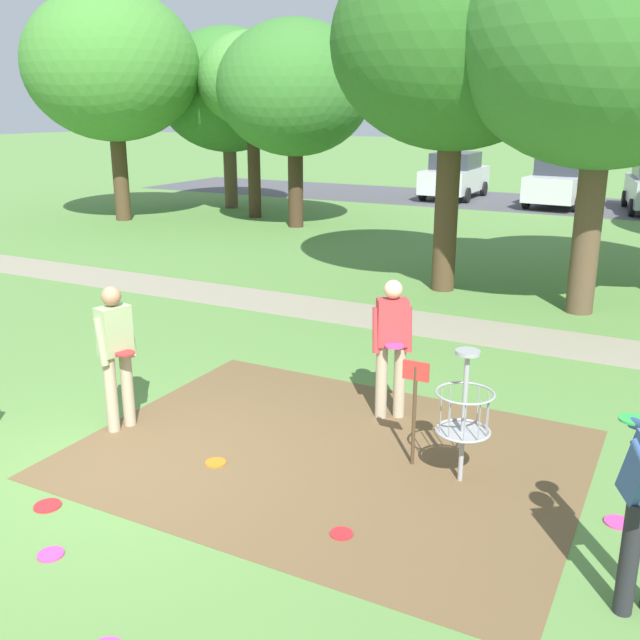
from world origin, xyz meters
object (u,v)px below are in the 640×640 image
(disc_golf_basket, at_px, (458,410))
(frisbee_by_tee, at_px, (341,534))
(frisbee_mid_grass, at_px, (618,522))
(tree_near_left, at_px, (228,91))
(tree_far_right, at_px, (608,37))
(frisbee_far_left, at_px, (51,554))
(tree_far_left, at_px, (252,81))
(tree_far_center, at_px, (295,89))
(tree_near_right, at_px, (112,66))
(tree_mid_left, at_px, (455,43))
(frisbee_near_basket, at_px, (48,506))
(parked_car_leftmost, at_px, (455,175))
(parked_car_center_left, at_px, (562,182))
(player_waiting_left, at_px, (392,341))
(frisbee_far_right, at_px, (216,463))
(player_foreground_watching, at_px, (116,350))

(disc_golf_basket, relative_size, frisbee_by_tee, 6.74)
(disc_golf_basket, bearing_deg, frisbee_mid_grass, -3.66)
(tree_near_left, bearing_deg, tree_far_right, -32.53)
(frisbee_far_left, xyz_separation_m, tree_far_left, (-8.87, 16.96, 4.41))
(tree_far_left, relative_size, tree_far_center, 0.98)
(frisbee_by_tee, distance_m, frisbee_mid_grass, 2.52)
(tree_near_right, relative_size, tree_far_left, 1.20)
(disc_golf_basket, xyz_separation_m, tree_mid_left, (-2.62, 7.46, 4.01))
(frisbee_near_basket, distance_m, tree_near_right, 18.84)
(frisbee_near_basket, relative_size, tree_near_right, 0.04)
(tree_far_right, xyz_separation_m, parked_car_leftmost, (-7.26, 15.42, -3.81))
(disc_golf_basket, distance_m, parked_car_center_left, 22.02)
(tree_far_left, distance_m, parked_car_leftmost, 10.01)
(disc_golf_basket, relative_size, tree_near_left, 0.22)
(disc_golf_basket, xyz_separation_m, player_waiting_left, (-1.16, 1.09, 0.21))
(tree_far_right, bearing_deg, parked_car_center_left, 101.17)
(frisbee_by_tee, xyz_separation_m, tree_far_left, (-10.90, 15.55, 4.41))
(frisbee_mid_grass, distance_m, parked_car_leftmost, 24.16)
(player_waiting_left, distance_m, tree_mid_left, 7.56)
(frisbee_by_tee, xyz_separation_m, parked_car_leftmost, (-6.55, 23.85, 0.91))
(tree_near_left, bearing_deg, frisbee_far_left, -59.47)
(parked_car_leftmost, bearing_deg, disc_golf_basket, -72.37)
(frisbee_far_right, bearing_deg, frisbee_by_tee, -17.56)
(frisbee_far_right, xyz_separation_m, parked_car_center_left, (-0.46, 22.72, 0.91))
(disc_golf_basket, height_order, player_waiting_left, player_waiting_left)
(frisbee_by_tee, xyz_separation_m, frisbee_far_right, (-1.75, 0.56, 0.00))
(frisbee_near_basket, bearing_deg, player_waiting_left, 58.66)
(tree_far_left, xyz_separation_m, parked_car_leftmost, (4.35, 8.31, -3.50))
(player_foreground_watching, distance_m, frisbee_by_tee, 3.47)
(frisbee_mid_grass, xyz_separation_m, parked_car_center_left, (-4.35, 21.94, 0.91))
(frisbee_mid_grass, xyz_separation_m, tree_mid_left, (-4.18, 7.56, 4.75))
(tree_near_left, bearing_deg, parked_car_center_left, 29.46)
(frisbee_near_basket, height_order, tree_near_right, tree_near_right)
(tree_near_right, bearing_deg, tree_near_left, 70.87)
(frisbee_far_left, relative_size, tree_near_left, 0.03)
(frisbee_by_tee, distance_m, tree_far_right, 9.69)
(frisbee_far_left, xyz_separation_m, tree_mid_left, (-0.01, 10.31, 4.75))
(parked_car_leftmost, bearing_deg, player_foreground_watching, -81.87)
(player_foreground_watching, relative_size, frisbee_by_tee, 8.29)
(player_waiting_left, distance_m, parked_car_leftmost, 22.15)
(frisbee_near_basket, height_order, parked_car_leftmost, parked_car_leftmost)
(disc_golf_basket, bearing_deg, tree_mid_left, 109.34)
(frisbee_by_tee, bearing_deg, tree_far_right, 85.14)
(player_foreground_watching, bearing_deg, tree_far_right, 62.63)
(frisbee_near_basket, bearing_deg, disc_golf_basket, 35.52)
(frisbee_by_tee, relative_size, parked_car_center_left, 0.05)
(player_waiting_left, bearing_deg, frisbee_far_right, -120.67)
(player_waiting_left, bearing_deg, frisbee_near_basket, -121.34)
(disc_golf_basket, xyz_separation_m, frisbee_far_left, (-2.61, -2.85, -0.74))
(player_waiting_left, relative_size, tree_far_left, 0.29)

